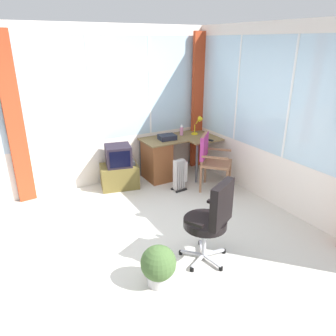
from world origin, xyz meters
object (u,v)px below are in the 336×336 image
Objects in this scene: office_chair at (212,217)px; space_heater at (180,175)px; tv_remote at (210,140)px; wooden_armchair at (209,155)px; desk_lamp at (200,122)px; potted_plant at (158,265)px; tv_on_stand at (119,169)px; desk at (160,158)px; paper_tray at (167,137)px; spray_bottle at (181,130)px.

office_chair reaches higher than space_heater.
wooden_armchair is (-0.24, -0.33, -0.14)m from tv_remote.
desk_lamp is 3.38m from potted_plant.
wooden_armchair reaches higher than potted_plant.
wooden_armchair is 1.58m from tv_on_stand.
wooden_armchair reaches higher than tv_on_stand.
desk is 1.32× the size of office_chair.
tv_on_stand is (-0.16, 2.45, -0.25)m from office_chair.
potted_plant is (-1.49, -2.45, -0.55)m from paper_tray.
tv_remote is 1.70m from tv_on_stand.
space_heater is at bearing -83.53° from desk.
paper_tray is at bearing 83.34° from space_heater.
tv_remote is 0.50× the size of paper_tray.
tv_remote is at bearing 53.48° from wooden_armchair.
spray_bottle is (0.52, 0.09, 0.45)m from desk.
tv_on_stand is (-1.65, 0.04, -0.64)m from desk_lamp.
spray_bottle is at bearing 90.62° from wooden_armchair.
spray_bottle is at bearing 18.30° from paper_tray.
paper_tray reaches higher than space_heater.
desk_lamp reaches higher than tv_on_stand.
desk_lamp reaches higher than space_heater.
spray_bottle reaches higher than paper_tray.
office_chair is (-0.64, -2.44, 0.19)m from desk.
office_chair is at bearing -138.78° from tv_remote.
desk is 2.45× the size of space_heater.
tv_on_stand is at bearing 144.30° from space_heater.
tv_remote is 2.44m from office_chair.
tv_on_stand is at bearing 178.72° from desk_lamp.
paper_tray is at bearing -179.41° from desk_lamp.
office_chair is at bearing 3.81° from potted_plant.
paper_tray is at bearing 117.29° from wooden_armchair.
paper_tray is at bearing -2.71° from tv_on_stand.
desk_lamp reaches higher than office_chair.
potted_plant is (-0.71, -0.05, -0.35)m from office_chair.
office_chair is 1.98m from space_heater.
desk_lamp is at bearing 0.59° from paper_tray.
potted_plant is (-0.55, -2.49, -0.10)m from tv_on_stand.
wooden_armchair reaches higher than paper_tray.
paper_tray is 0.87m from wooden_armchair.
space_heater is (-0.46, 0.18, -0.34)m from wooden_armchair.
wooden_armchair is at bearing -21.43° from space_heater.
potted_plant is at bearing -121.24° from paper_tray.
wooden_armchair reaches higher than desk.
paper_tray is (-0.64, 0.43, 0.03)m from tv_remote.
spray_bottle is at bearing 9.61° from desk.
tv_remote is 0.62m from spray_bottle.
desk_lamp reaches higher than potted_plant.
potted_plant is at bearing -176.19° from office_chair.
spray_bottle is at bearing 101.40° from tv_remote.
desk is 4.54× the size of paper_tray.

